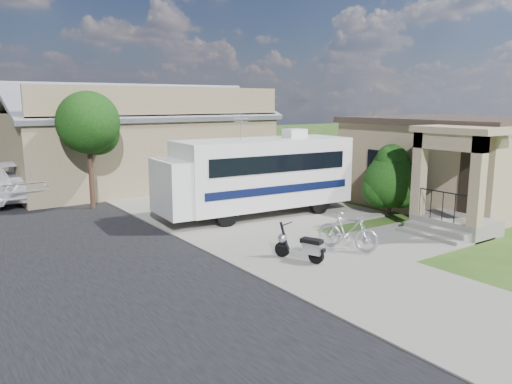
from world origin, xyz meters
TOP-DOWN VIEW (x-y plane):
  - ground at (0.00, 0.00)m, footprint 120.00×120.00m
  - sidewalk_slab at (-1.00, 10.00)m, footprint 4.00×80.00m
  - driveway_slab at (1.50, 4.50)m, footprint 7.00×6.00m
  - walk_slab at (3.00, -1.00)m, footprint 4.00×3.00m
  - house at (8.88, 1.43)m, footprint 9.47×7.80m
  - warehouse at (0.00, 13.97)m, footprint 12.50×8.40m
  - street_tree_a at (-3.70, 9.05)m, footprint 2.44×2.40m
  - street_tree_b at (-3.70, 19.05)m, footprint 2.44×2.40m
  - street_tree_c at (-3.70, 28.05)m, footprint 2.44×2.40m
  - motorhome at (0.80, 4.30)m, footprint 7.37×2.77m
  - shrub at (4.97, 1.64)m, footprint 2.16×2.06m
  - scooter at (-1.36, -0.85)m, footprint 0.77×1.41m
  - bicycle at (0.32, -0.82)m, footprint 1.15×1.83m
  - pickup_truck at (-5.92, 12.97)m, footprint 2.78×6.02m
  - garden_hose at (3.82, -0.11)m, footprint 0.40×0.40m

SIDE VIEW (x-z plane):
  - ground at x=0.00m, z-range 0.00..0.00m
  - driveway_slab at x=1.50m, z-range 0.00..0.05m
  - walk_slab at x=3.00m, z-range 0.00..0.05m
  - sidewalk_slab at x=-1.00m, z-range 0.00..0.06m
  - garden_hose at x=3.82m, z-range 0.00..0.18m
  - scooter at x=-1.36m, z-range -0.04..0.92m
  - bicycle at x=0.32m, z-range 0.00..1.07m
  - pickup_truck at x=-5.92m, z-range 0.00..1.67m
  - shrub at x=4.97m, z-range 0.03..2.68m
  - motorhome at x=0.80m, z-range -0.26..3.44m
  - house at x=8.88m, z-range 0.00..3.55m
  - warehouse at x=0.00m, z-range -0.53..4.51m
  - street_tree_c at x=-3.70m, z-range 0.89..5.32m
  - street_tree_a at x=-3.70m, z-range 0.96..5.54m
  - street_tree_b at x=-3.70m, z-range 1.03..5.76m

